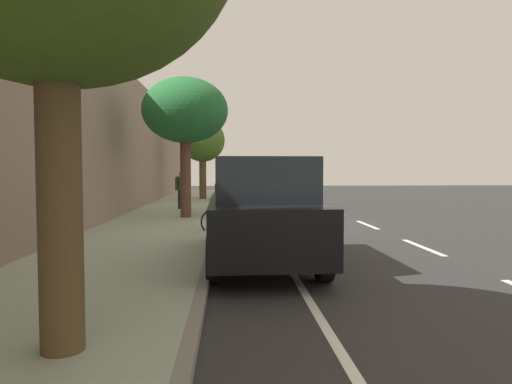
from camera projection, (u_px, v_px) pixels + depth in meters
name	position (u px, v px, depth m)	size (l,w,h in m)	color
ground	(288.00, 223.00, 15.00)	(68.90, 68.90, 0.00)	#2C2C2C
sidewalk	(163.00, 222.00, 14.76)	(3.40, 43.06, 0.13)	#99A796
curb_edge	(218.00, 222.00, 14.86)	(0.16, 43.06, 0.13)	gray
lane_stripe_centre	(350.00, 218.00, 16.67)	(0.14, 40.00, 0.01)	white
lane_stripe_bike_edge	(263.00, 223.00, 14.95)	(0.12, 43.06, 0.01)	white
building_facade	(101.00, 138.00, 14.51)	(0.50, 43.06, 5.57)	gray
parked_sedan_silver_nearest	(240.00, 188.00, 25.11)	(1.97, 4.46, 1.52)	#B7BABF
parked_sedan_dark_blue_second	(249.00, 197.00, 17.27)	(2.07, 4.51, 1.52)	navy
parked_suv_black_mid	(261.00, 210.00, 8.55)	(2.03, 4.73, 1.99)	black
bicycle_at_curb	(232.00, 220.00, 12.43)	(1.74, 0.48, 0.78)	black
cyclist_with_backpack	(224.00, 195.00, 12.83)	(0.44, 0.62, 1.73)	#C6B284
street_tree_near_cyclist	(203.00, 141.00, 25.42)	(2.49, 2.49, 4.50)	brown
street_tree_mid_block	(185.00, 112.00, 15.52)	(2.94, 2.94, 4.80)	brown
pedestrian_on_phone	(182.00, 188.00, 18.97)	(0.50, 0.43, 1.58)	black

